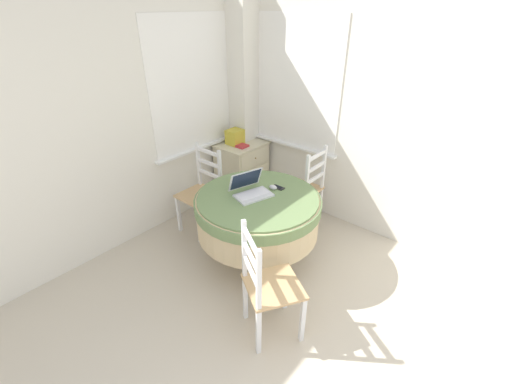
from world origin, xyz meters
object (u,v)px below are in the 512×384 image
object	(u,v)px
computer_mouse	(273,187)
dining_chair_camera_near	(268,287)
dining_chair_near_back_window	(202,193)
storage_box	(235,137)
laptop	(251,190)
cell_phone	(278,187)
corner_cabinet	(242,170)
dining_chair_near_right_window	(304,189)
book_on_cabinet	(238,145)
round_dining_table	(258,212)

from	to	relation	value
computer_mouse	dining_chair_camera_near	bearing A→B (deg)	-143.78
computer_mouse	dining_chair_near_back_window	size ratio (longest dim) A/B	0.08
storage_box	laptop	bearing A→B (deg)	-130.05
laptop	computer_mouse	xyz separation A→B (m)	(0.21, -0.10, -0.03)
cell_phone	corner_cabinet	bearing A→B (deg)	58.98
dining_chair_near_right_window	storage_box	size ratio (longest dim) A/B	5.05
dining_chair_near_back_window	book_on_cabinet	world-z (taller)	dining_chair_near_back_window
laptop	cell_phone	world-z (taller)	laptop
laptop	dining_chair_camera_near	distance (m)	0.95
laptop	corner_cabinet	bearing A→B (deg)	46.40
dining_chair_camera_near	computer_mouse	bearing A→B (deg)	36.22
laptop	dining_chair_near_back_window	world-z (taller)	dining_chair_near_back_window
computer_mouse	round_dining_table	bearing A→B (deg)	173.95
round_dining_table	computer_mouse	size ratio (longest dim) A/B	14.41
computer_mouse	dining_chair_near_right_window	world-z (taller)	dining_chair_near_right_window
dining_chair_camera_near	storage_box	world-z (taller)	dining_chair_camera_near
computer_mouse	storage_box	world-z (taller)	storage_box
dining_chair_camera_near	corner_cabinet	world-z (taller)	dining_chair_camera_near
dining_chair_camera_near	book_on_cabinet	distance (m)	2.14
dining_chair_near_right_window	dining_chair_camera_near	bearing A→B (deg)	-156.13
corner_cabinet	storage_box	world-z (taller)	storage_box
laptop	cell_phone	size ratio (longest dim) A/B	3.33
dining_chair_near_right_window	book_on_cabinet	distance (m)	1.01
corner_cabinet	computer_mouse	bearing A→B (deg)	-123.57
corner_cabinet	dining_chair_camera_near	bearing A→B (deg)	-132.44
computer_mouse	book_on_cabinet	world-z (taller)	computer_mouse
dining_chair_camera_near	corner_cabinet	distance (m)	2.20
cell_phone	storage_box	world-z (taller)	storage_box
cell_phone	book_on_cabinet	bearing A→B (deg)	61.99
corner_cabinet	dining_chair_near_back_window	bearing A→B (deg)	-167.67
storage_box	book_on_cabinet	xyz separation A→B (m)	(-0.02, -0.08, -0.08)
laptop	book_on_cabinet	distance (m)	1.23
laptop	dining_chair_camera_near	xyz separation A→B (m)	(-0.58, -0.68, -0.33)
dining_chair_near_right_window	cell_phone	bearing A→B (deg)	-172.96
computer_mouse	dining_chair_near_back_window	bearing A→B (deg)	100.40
computer_mouse	dining_chair_near_right_window	xyz separation A→B (m)	(0.63, 0.05, -0.30)
dining_chair_near_back_window	computer_mouse	bearing A→B (deg)	-79.60
computer_mouse	storage_box	xyz separation A→B (m)	(0.63, 1.09, 0.07)
laptop	round_dining_table	bearing A→B (deg)	-81.69
corner_cabinet	book_on_cabinet	xyz separation A→B (m)	(-0.09, -0.03, 0.38)
storage_box	dining_chair_near_back_window	bearing A→B (deg)	-163.29
corner_cabinet	cell_phone	bearing A→B (deg)	-121.02
round_dining_table	computer_mouse	distance (m)	0.27
storage_box	computer_mouse	bearing A→B (deg)	-119.90
round_dining_table	dining_chair_near_back_window	distance (m)	0.84
cell_phone	round_dining_table	bearing A→B (deg)	170.56
dining_chair_near_back_window	dining_chair_near_right_window	distance (m)	1.13
corner_cabinet	book_on_cabinet	bearing A→B (deg)	-163.92
book_on_cabinet	storage_box	bearing A→B (deg)	72.52
round_dining_table	cell_phone	world-z (taller)	cell_phone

